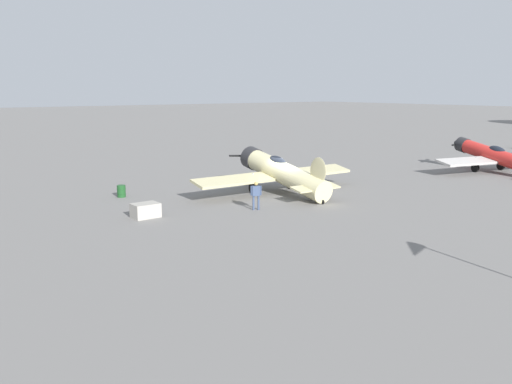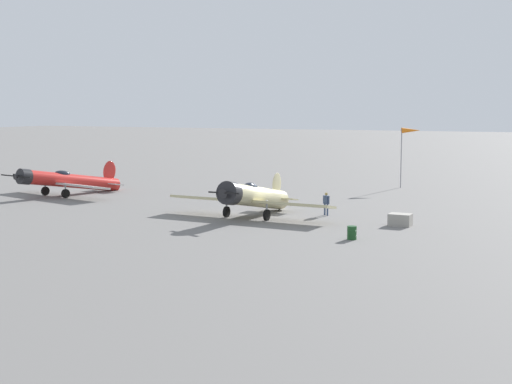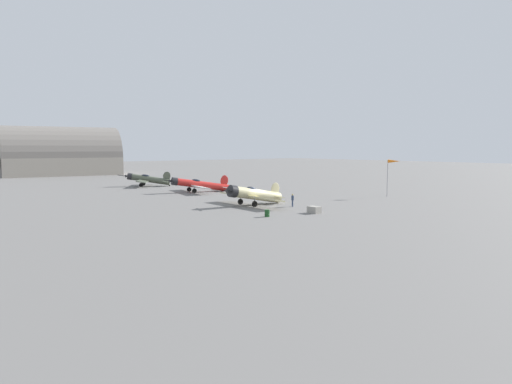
% 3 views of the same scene
% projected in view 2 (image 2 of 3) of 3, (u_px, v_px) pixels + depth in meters
% --- Properties ---
extents(ground_plane, '(400.00, 400.00, 0.00)m').
position_uv_depth(ground_plane, '(256.00, 216.00, 53.47)').
color(ground_plane, slate).
extents(airplane_foreground, '(9.46, 12.87, 3.07)m').
position_uv_depth(airplane_foreground, '(253.00, 197.00, 52.87)').
color(airplane_foreground, beige).
rests_on(airplane_foreground, ground_plane).
extents(airplane_mid_apron, '(11.23, 11.80, 3.10)m').
position_uv_depth(airplane_mid_apron, '(67.00, 181.00, 66.05)').
color(airplane_mid_apron, red).
rests_on(airplane_mid_apron, ground_plane).
extents(ground_crew_mechanic, '(0.43, 0.60, 1.72)m').
position_uv_depth(ground_crew_mechanic, '(326.00, 201.00, 53.77)').
color(ground_crew_mechanic, '#384766').
rests_on(ground_crew_mechanic, ground_plane).
extents(equipment_crate, '(1.07, 1.49, 0.82)m').
position_uv_depth(equipment_crate, '(400.00, 220.00, 49.15)').
color(equipment_crate, '#9E998E').
rests_on(equipment_crate, ground_plane).
extents(fuel_drum, '(0.61, 0.61, 0.82)m').
position_uv_depth(fuel_drum, '(352.00, 233.00, 44.02)').
color(fuel_drum, '#19471E').
rests_on(fuel_drum, ground_plane).
extents(windsock_mast, '(1.53, 1.90, 5.99)m').
position_uv_depth(windsock_mast, '(410.00, 133.00, 71.96)').
color(windsock_mast, gray).
rests_on(windsock_mast, ground_plane).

